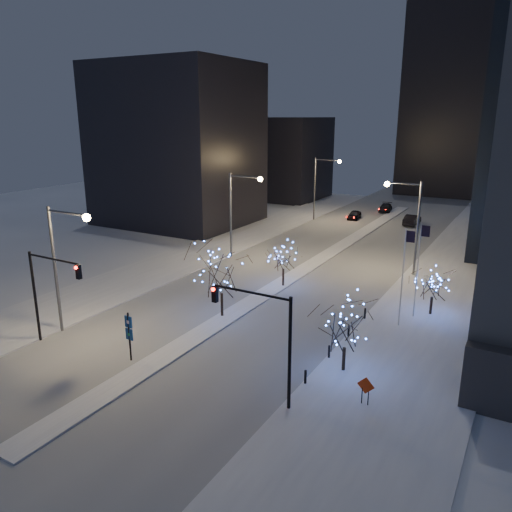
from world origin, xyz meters
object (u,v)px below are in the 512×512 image
Objects in this scene: holiday_tree_median_far at (284,257)px; holiday_tree_plaza_near at (345,326)px; street_lamp_w_far at (321,180)px; holiday_tree_median_near at (221,270)px; street_lamp_w_near at (63,254)px; street_lamp_w_mid at (238,204)px; car_far at (385,208)px; holiday_tree_plaza_far at (433,283)px; traffic_signal_west at (47,284)px; wayfinding_sign at (129,332)px; construction_sign at (366,388)px; car_near at (354,215)px; car_mid at (412,220)px; traffic_signal_east at (265,329)px; street_lamp_east at (410,216)px.

holiday_tree_plaza_near is (11.18, -13.28, 0.25)m from holiday_tree_median_far.
street_lamp_w_far is 42.28m from holiday_tree_median_near.
holiday_tree_median_near is at bearing -96.02° from holiday_tree_median_far.
street_lamp_w_mid is (0.00, 25.00, 0.00)m from street_lamp_w_near.
car_far is 47.93m from holiday_tree_plaza_far.
holiday_tree_median_near is 1.50× the size of holiday_tree_plaza_far.
wayfinding_sign is (6.71, 1.00, -2.57)m from traffic_signal_west.
street_lamp_w_mid is 5.67× the size of construction_sign.
car_near is 9.24m from car_mid.
street_lamp_w_mid is 27.32m from wayfinding_sign.
car_near is at bearing 80.96° from street_lamp_w_mid.
traffic_signal_east is at bearing 95.26° from car_mid.
construction_sign is (4.13, -26.45, -5.24)m from street_lamp_east.
holiday_tree_median_far is (-9.58, -9.88, -3.41)m from street_lamp_east.
street_lamp_w_mid is 25.01m from holiday_tree_plaza_far.
street_lamp_w_far is 5.67× the size of construction_sign.
holiday_tree_plaza_near is 1.40× the size of wayfinding_sign.
street_lamp_w_near is 1.00× the size of street_lamp_east.
street_lamp_w_near is at bearing -172.34° from construction_sign.
holiday_tree_median_far is (4.88, -35.53, 2.33)m from car_near.
construction_sign is at bearing -50.39° from holiday_tree_median_far.
holiday_tree_median_near is at bearing 158.10° from construction_sign.
traffic_signal_east is 10.97m from wayfinding_sign.
car_near is at bearing 94.92° from holiday_tree_median_near.
holiday_tree_plaza_far is at bearing -67.24° from car_near.
holiday_tree_median_near reaches higher than car_mid.
holiday_tree_plaza_near is 1.14× the size of holiday_tree_plaza_far.
car_far is 1.12× the size of holiday_tree_median_far.
holiday_tree_median_near is 3.73× the size of construction_sign.
holiday_tree_median_far is (9.44, -6.88, -3.46)m from street_lamp_w_mid.
street_lamp_w_mid is at bearing -104.35° from car_near.
traffic_signal_east is 1.41× the size of car_mid.
car_mid is (-4.08, 54.87, -3.94)m from traffic_signal_east.
traffic_signal_west reaches higher than construction_sign.
holiday_tree_median_near is 9.91m from wayfinding_sign.
holiday_tree_plaza_near is (20.62, 4.84, -3.20)m from street_lamp_w_near.
car_far is at bearing 108.47° from construction_sign.
street_lamp_w_near is at bearing 175.92° from wayfinding_sign.
car_near is at bearing 85.83° from traffic_signal_west.
holiday_tree_plaza_near is at bearing -85.51° from car_far.
car_far is 1.11× the size of holiday_tree_plaza_far.
street_lamp_w_near reaches higher than holiday_tree_plaza_near.
street_lamp_east is 2.80× the size of wayfinding_sign.
holiday_tree_median_far is at bearing 83.98° from holiday_tree_median_near.
street_lamp_east is 2.31× the size of holiday_tree_median_far.
car_mid is at bearing 76.61° from traffic_signal_west.
wayfinding_sign is (7.21, -1.00, -4.30)m from street_lamp_w_near.
street_lamp_w_far is 2.00× the size of holiday_tree_plaza_near.
traffic_signal_west is 22.09m from holiday_tree_median_far.
street_lamp_w_far is 1.52× the size of holiday_tree_median_near.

